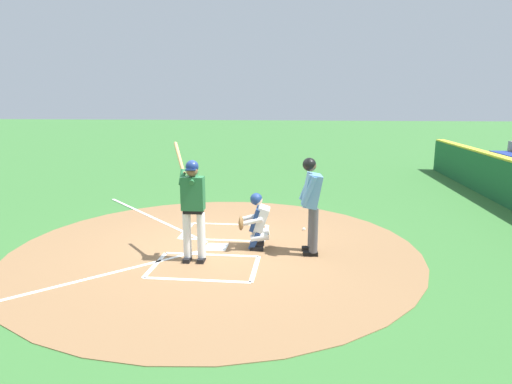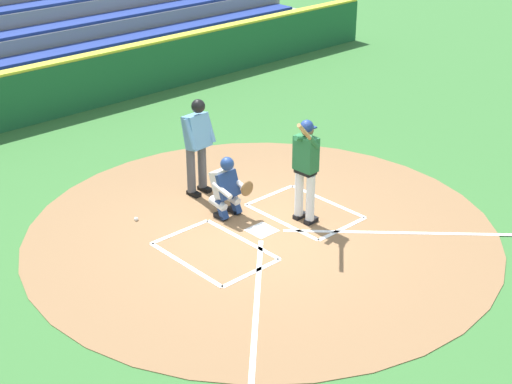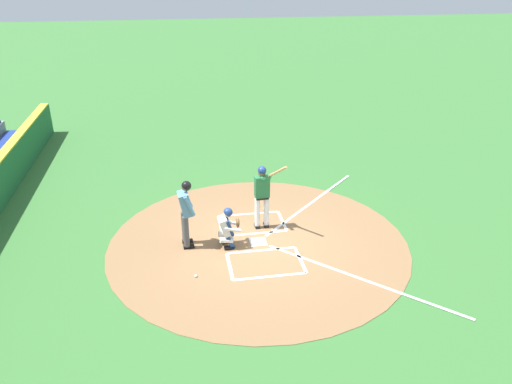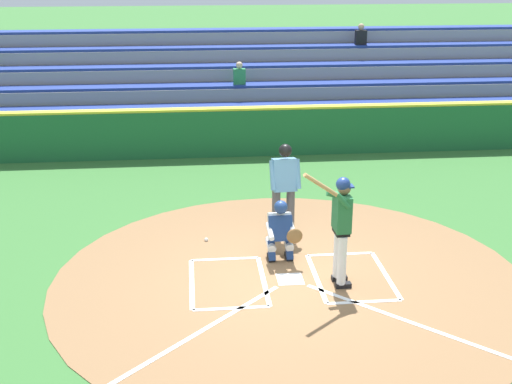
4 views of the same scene
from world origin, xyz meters
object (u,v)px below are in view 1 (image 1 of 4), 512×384
Objects in this scene: plate_umpire at (311,199)px; baseball at (304,229)px; batter at (193,203)px; catcher at (257,220)px.

plate_umpire reaches higher than baseball.
batter is 1.14× the size of plate_umpire.
plate_umpire is at bearing -73.51° from batter.
baseball is at bearing -35.60° from catcher.
batter is at bearing 106.49° from plate_umpire.
catcher is 1.70m from baseball.
batter is 28.76× the size of baseball.
plate_umpire reaches higher than catcher.
baseball is (1.31, -0.94, -0.55)m from catcher.
batter is 2.22m from plate_umpire.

